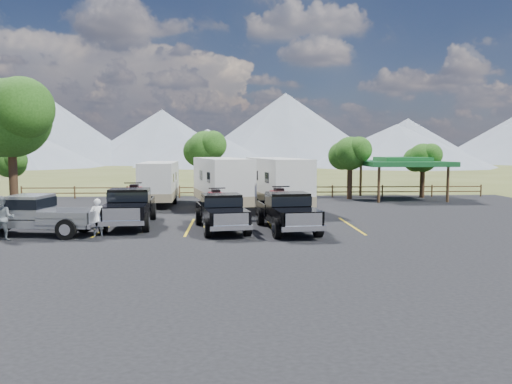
{
  "coord_description": "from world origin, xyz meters",
  "views": [
    {
      "loc": [
        0.05,
        -20.29,
        3.88
      ],
      "look_at": [
        1.33,
        5.68,
        1.6
      ],
      "focal_mm": 35.0,
      "sensor_mm": 36.0,
      "label": 1
    }
  ],
  "objects_px": {
    "trailer_right": "(278,183)",
    "pickup_silver": "(34,214)",
    "rig_center": "(221,210)",
    "trailer_center": "(222,183)",
    "rig_right": "(286,210)",
    "rig_left": "(130,206)",
    "tree_big_nw": "(10,118)",
    "trailer_left": "(159,183)",
    "pavilion": "(402,163)",
    "person_b": "(3,218)",
    "person_a": "(97,217)"
  },
  "relations": [
    {
      "from": "trailer_right",
      "to": "person_a",
      "type": "distance_m",
      "value": 12.58
    },
    {
      "from": "trailer_right",
      "to": "rig_right",
      "type": "bearing_deg",
      "value": -103.19
    },
    {
      "from": "pickup_silver",
      "to": "trailer_left",
      "type": "bearing_deg",
      "value": 168.78
    },
    {
      "from": "rig_center",
      "to": "trailer_left",
      "type": "distance_m",
      "value": 11.52
    },
    {
      "from": "tree_big_nw",
      "to": "pavilion",
      "type": "relative_size",
      "value": 1.26
    },
    {
      "from": "tree_big_nw",
      "to": "pickup_silver",
      "type": "xyz_separation_m",
      "value": [
        3.86,
        -7.04,
        -4.62
      ]
    },
    {
      "from": "pavilion",
      "to": "trailer_right",
      "type": "relative_size",
      "value": 0.67
    },
    {
      "from": "rig_center",
      "to": "rig_left",
      "type": "bearing_deg",
      "value": 151.66
    },
    {
      "from": "pickup_silver",
      "to": "person_a",
      "type": "bearing_deg",
      "value": 90.13
    },
    {
      "from": "rig_left",
      "to": "tree_big_nw",
      "type": "bearing_deg",
      "value": 145.79
    },
    {
      "from": "pickup_silver",
      "to": "rig_left",
      "type": "bearing_deg",
      "value": 132.67
    },
    {
      "from": "pavilion",
      "to": "rig_right",
      "type": "distance_m",
      "value": 17.66
    },
    {
      "from": "rig_center",
      "to": "person_a",
      "type": "relative_size",
      "value": 3.59
    },
    {
      "from": "rig_center",
      "to": "rig_right",
      "type": "height_order",
      "value": "rig_right"
    },
    {
      "from": "rig_right",
      "to": "person_b",
      "type": "distance_m",
      "value": 12.25
    },
    {
      "from": "pickup_silver",
      "to": "person_b",
      "type": "xyz_separation_m",
      "value": [
        -0.75,
        -1.32,
        0.01
      ]
    },
    {
      "from": "trailer_right",
      "to": "person_b",
      "type": "xyz_separation_m",
      "value": [
        -12.36,
        -9.98,
        -0.75
      ]
    },
    {
      "from": "pavilion",
      "to": "trailer_right",
      "type": "bearing_deg",
      "value": -147.78
    },
    {
      "from": "rig_left",
      "to": "rig_right",
      "type": "distance_m",
      "value": 7.83
    },
    {
      "from": "rig_right",
      "to": "trailer_left",
      "type": "xyz_separation_m",
      "value": [
        -7.47,
        10.98,
        0.56
      ]
    },
    {
      "from": "trailer_center",
      "to": "person_a",
      "type": "distance_m",
      "value": 10.7
    },
    {
      "from": "pickup_silver",
      "to": "person_a",
      "type": "relative_size",
      "value": 3.71
    },
    {
      "from": "tree_big_nw",
      "to": "pickup_silver",
      "type": "relative_size",
      "value": 1.27
    },
    {
      "from": "trailer_right",
      "to": "pickup_silver",
      "type": "xyz_separation_m",
      "value": [
        -11.61,
        -8.66,
        -0.75
      ]
    },
    {
      "from": "tree_big_nw",
      "to": "trailer_right",
      "type": "xyz_separation_m",
      "value": [
        15.47,
        1.62,
        -3.87
      ]
    },
    {
      "from": "trailer_center",
      "to": "person_a",
      "type": "bearing_deg",
      "value": -132.85
    },
    {
      "from": "trailer_center",
      "to": "pickup_silver",
      "type": "xyz_separation_m",
      "value": [
        -8.14,
        -8.93,
        -0.76
      ]
    },
    {
      "from": "tree_big_nw",
      "to": "trailer_center",
      "type": "distance_m",
      "value": 12.75
    },
    {
      "from": "rig_left",
      "to": "person_a",
      "type": "bearing_deg",
      "value": -109.72
    },
    {
      "from": "rig_left",
      "to": "rig_center",
      "type": "relative_size",
      "value": 1.07
    },
    {
      "from": "pavilion",
      "to": "pickup_silver",
      "type": "bearing_deg",
      "value": -145.31
    },
    {
      "from": "trailer_left",
      "to": "rig_center",
      "type": "bearing_deg",
      "value": -69.82
    },
    {
      "from": "trailer_center",
      "to": "pavilion",
      "type": "bearing_deg",
      "value": 11.02
    },
    {
      "from": "rig_center",
      "to": "pavilion",
      "type": "bearing_deg",
      "value": 35.74
    },
    {
      "from": "rig_right",
      "to": "trailer_right",
      "type": "bearing_deg",
      "value": 80.38
    },
    {
      "from": "rig_center",
      "to": "trailer_center",
      "type": "xyz_separation_m",
      "value": [
        -0.08,
        7.75,
        0.77
      ]
    },
    {
      "from": "trailer_right",
      "to": "pickup_silver",
      "type": "distance_m",
      "value": 14.5
    },
    {
      "from": "trailer_center",
      "to": "person_a",
      "type": "height_order",
      "value": "trailer_center"
    },
    {
      "from": "person_a",
      "to": "person_b",
      "type": "height_order",
      "value": "person_b"
    },
    {
      "from": "pavilion",
      "to": "tree_big_nw",
      "type": "bearing_deg",
      "value": -162.66
    },
    {
      "from": "trailer_left",
      "to": "rig_left",
      "type": "bearing_deg",
      "value": -93.1
    },
    {
      "from": "trailer_center",
      "to": "rig_right",
      "type": "bearing_deg",
      "value": -81.79
    },
    {
      "from": "trailer_left",
      "to": "trailer_right",
      "type": "height_order",
      "value": "trailer_right"
    },
    {
      "from": "trailer_center",
      "to": "pickup_silver",
      "type": "distance_m",
      "value": 12.11
    },
    {
      "from": "rig_right",
      "to": "rig_left",
      "type": "bearing_deg",
      "value": 159.0
    },
    {
      "from": "rig_left",
      "to": "person_a",
      "type": "relative_size",
      "value": 3.82
    },
    {
      "from": "trailer_right",
      "to": "pickup_silver",
      "type": "bearing_deg",
      "value": -154.26
    },
    {
      "from": "trailer_left",
      "to": "pavilion",
      "type": "bearing_deg",
      "value": 7.98
    },
    {
      "from": "rig_center",
      "to": "person_b",
      "type": "height_order",
      "value": "rig_center"
    },
    {
      "from": "trailer_right",
      "to": "rig_left",
      "type": "bearing_deg",
      "value": -153.87
    }
  ]
}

